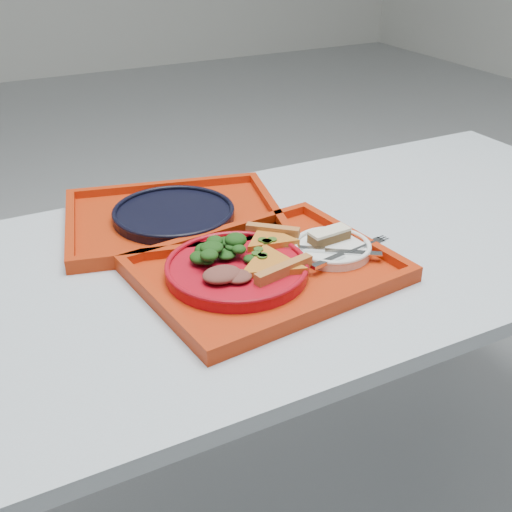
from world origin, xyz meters
The scene contains 14 objects.
ground centered at (0.00, 0.00, 0.00)m, with size 10.00×10.00×0.00m, color gray.
table centered at (0.00, 0.00, 0.68)m, with size 1.60×0.80×0.75m.
tray_main centered at (-0.17, -0.08, 0.76)m, with size 0.45×0.35×0.01m, color #A92608.
tray_far centered at (-0.24, 0.21, 0.76)m, with size 0.45×0.35×0.01m, color #A92608.
dinner_plate centered at (-0.22, -0.07, 0.77)m, with size 0.26×0.26×0.02m, color #A60B18.
side_plate centered at (-0.02, -0.08, 0.77)m, with size 0.15×0.15×0.01m, color white.
navy_plate centered at (-0.24, 0.21, 0.77)m, with size 0.26×0.26×0.02m, color black.
pizza_slice_a centered at (-0.17, -0.10, 0.79)m, with size 0.14×0.12×0.02m, color gold, non-canonical shape.
pizza_slice_b centered at (-0.13, -0.01, 0.79)m, with size 0.12×0.10×0.02m, color gold, non-canonical shape.
salad_heap centered at (-0.24, -0.03, 0.80)m, with size 0.10×0.09×0.05m, color black.
meat_portion centered at (-0.27, -0.10, 0.79)m, with size 0.07×0.06×0.02m, color brown.
dessert_bar centered at (-0.01, -0.05, 0.79)m, with size 0.09×0.04×0.02m.
knife centered at (-0.03, -0.10, 0.78)m, with size 0.18×0.02×0.01m, color silver.
fork centered at (-0.01, -0.12, 0.78)m, with size 0.18×0.02×0.01m, color silver.
Camera 1 is at (-0.66, -0.98, 1.36)m, focal length 45.00 mm.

